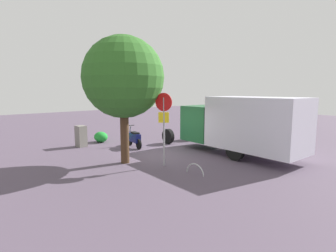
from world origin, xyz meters
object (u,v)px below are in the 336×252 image
Objects in this scene: box_truck_near at (239,123)px; utility_cabinet at (81,136)px; street_tree at (123,78)px; motorcycle at (134,138)px; stop_sign at (164,118)px; bike_rack_hoop at (195,174)px.

box_truck_near reaches higher than utility_cabinet.
box_truck_near is 5.97m from street_tree.
box_truck_near is at bearing -139.20° from motorcycle.
bike_rack_hoop is at bearing -174.89° from stop_sign.
utility_cabinet is at bearing 55.48° from motorcycle.
utility_cabinet is at bearing 8.28° from bike_rack_hoop.
motorcycle is (4.92, 2.83, -1.09)m from box_truck_near.
stop_sign is 3.65× the size of bike_rack_hoop.
box_truck_near is 4.50× the size of motorcycle.
motorcycle is 3.08m from utility_cabinet.
box_truck_near is at bearing -117.05° from street_tree.
street_tree is at bearing -179.81° from utility_cabinet.
stop_sign reaches higher than bike_rack_hoop.
street_tree is 4.57× the size of utility_cabinet.
utility_cabinet is (4.58, 0.02, -3.13)m from street_tree.
street_tree is (1.52, 0.97, 1.67)m from stop_sign.
box_truck_near is 4.15m from stop_sign.
stop_sign reaches higher than utility_cabinet.
motorcycle is 2.11× the size of bike_rack_hoop.
utility_cabinet is (6.10, 0.98, -1.46)m from stop_sign.
stop_sign reaches higher than box_truck_near.
stop_sign reaches higher than motorcycle.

